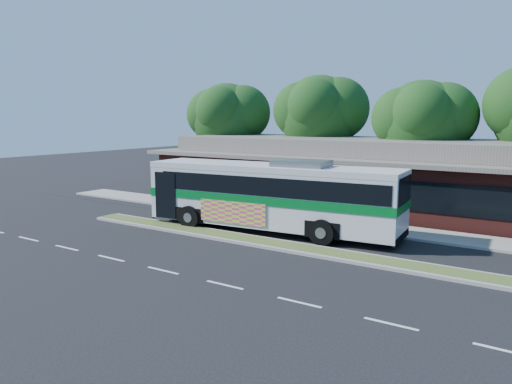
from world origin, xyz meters
The scene contains 10 objects.
ground centered at (0.00, 0.00, 0.00)m, with size 120.00×120.00×0.00m, color black.
median_strip centered at (0.00, 0.60, 0.07)m, with size 26.00×1.10×0.15m, color #374A1F.
sidewalk centered at (0.00, 6.40, 0.06)m, with size 44.00×2.60×0.12m, color gray.
parking_lot centered at (-18.00, 10.00, 0.01)m, with size 14.00×12.00×0.01m, color black.
plaza_building centered at (0.00, 12.99, 2.13)m, with size 33.20×11.20×4.45m.
tree_bg_a centered at (-14.58, 15.14, 5.87)m, with size 6.47×5.80×8.63m.
tree_bg_b centered at (-6.57, 16.14, 6.14)m, with size 6.69×6.00×9.00m.
tree_bg_c centered at (1.40, 15.13, 5.59)m, with size 6.24×5.60×8.26m.
transit_bus centered at (-3.02, 2.97, 2.10)m, with size 13.64×4.20×3.77m.
sedan centered at (-11.49, 8.34, 0.71)m, with size 1.99×4.90×1.42m, color #B5B8BC.
Camera 1 is at (10.35, -18.43, 5.90)m, focal length 35.00 mm.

